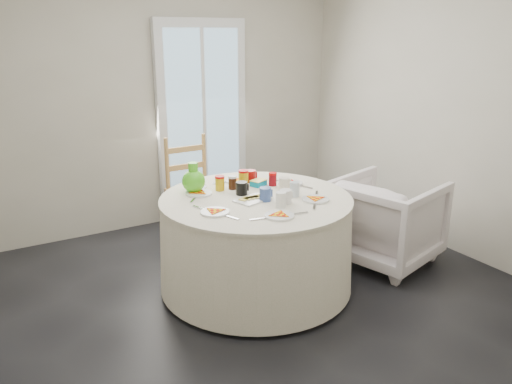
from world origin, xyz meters
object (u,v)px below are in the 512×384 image
table (256,243)px  armchair (386,219)px  green_pitcher (193,179)px  wooden_chair (195,194)px

table → armchair: armchair is taller
table → green_pitcher: size_ratio=6.41×
wooden_chair → armchair: bearing=-46.1°
wooden_chair → armchair: (1.25, -1.28, -0.08)m
wooden_chair → green_pitcher: size_ratio=4.33×
wooden_chair → armchair: size_ratio=1.22×
table → armchair: bearing=-7.5°
table → armchair: (1.23, -0.16, 0.02)m
table → green_pitcher: bearing=135.4°
table → armchair: size_ratio=1.81×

